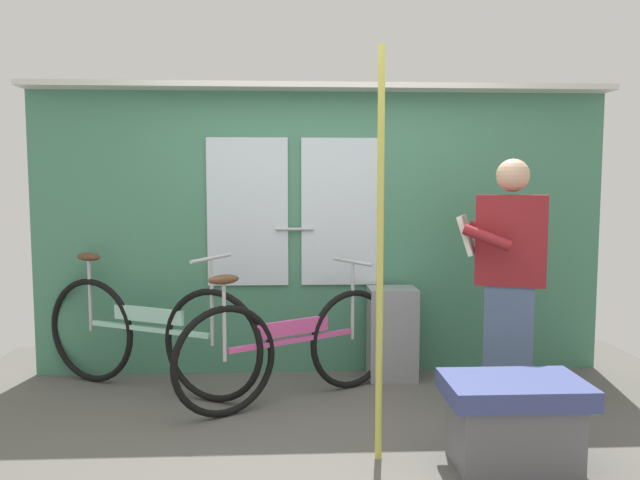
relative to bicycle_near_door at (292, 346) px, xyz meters
name	(u,v)px	position (x,y,z in m)	size (l,w,h in m)	color
ground_plane	(333,448)	(0.23, -0.69, -0.39)	(5.29, 4.32, 0.04)	#56544F
train_door_wall	(320,225)	(0.22, 0.66, 0.76)	(4.29, 0.28, 2.16)	#427F60
bicycle_near_door	(292,346)	(0.00, 0.00, 0.00)	(1.46, 0.90, 0.91)	black
bicycle_leaning_behind	(148,334)	(-0.99, 0.25, 0.03)	(1.63, 0.85, 0.97)	black
passenger_reading_newspaper	(508,276)	(1.41, -0.07, 0.47)	(0.61, 0.54, 1.60)	slate
trash_bin_by_wall	(392,333)	(0.74, 0.45, -0.03)	(0.35, 0.28, 0.68)	gray
handrail_pole	(380,258)	(0.45, -0.87, 0.69)	(0.04, 0.04, 2.12)	#C6C14C
bench_seat_corner	(513,420)	(1.12, -0.98, -0.13)	(0.70, 0.44, 0.45)	#3D477F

